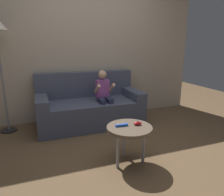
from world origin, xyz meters
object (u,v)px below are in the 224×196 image
at_px(game_remote_blue_near_edge, 122,125).
at_px(nunchuk_red, 138,123).
at_px(couch, 89,107).
at_px(coffee_table, 129,131).
at_px(person_seated_on_couch, 104,95).

height_order(game_remote_blue_near_edge, nunchuk_red, nunchuk_red).
height_order(couch, nunchuk_red, couch).
distance_m(coffee_table, game_remote_blue_near_edge, 0.11).
distance_m(coffee_table, nunchuk_red, 0.12).
distance_m(couch, person_seated_on_couch, 0.36).
bearing_deg(coffee_table, nunchuk_red, 1.88).
height_order(couch, coffee_table, couch).
xyz_separation_m(couch, coffee_table, (0.12, -1.34, 0.10)).
distance_m(couch, coffee_table, 1.35).
bearing_deg(coffee_table, game_remote_blue_near_edge, 154.94).
distance_m(person_seated_on_couch, game_remote_blue_near_edge, 1.14).
bearing_deg(nunchuk_red, coffee_table, -178.12).
height_order(couch, game_remote_blue_near_edge, couch).
bearing_deg(nunchuk_red, game_remote_blue_near_edge, 169.64).
bearing_deg(game_remote_blue_near_edge, person_seated_on_couch, 81.75).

